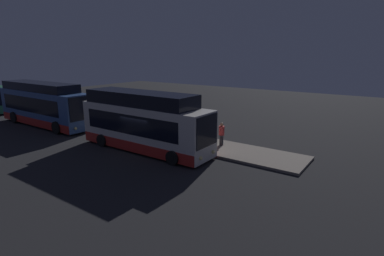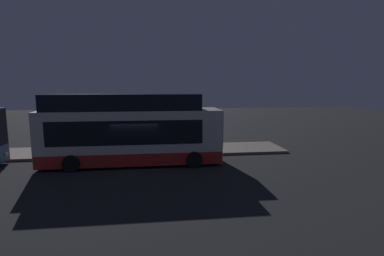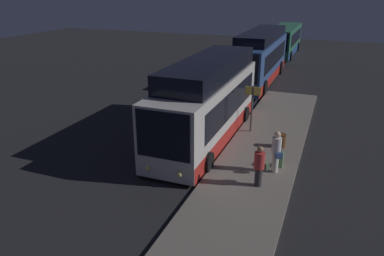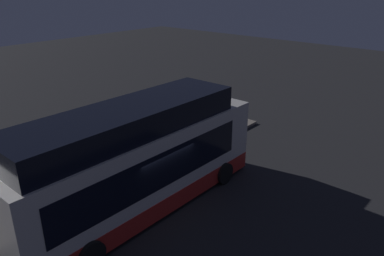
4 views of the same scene
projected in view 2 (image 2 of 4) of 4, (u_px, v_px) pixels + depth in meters
ground at (137, 165)px, 17.25m from camera, size 80.00×80.00×0.00m
platform at (139, 151)px, 20.51m from camera, size 20.00×3.46×0.15m
bus_lead at (131, 133)px, 17.20m from camera, size 10.26×2.84×4.05m
passenger_boarding at (194, 135)px, 21.32m from camera, size 0.63×0.66×1.66m
passenger_waiting at (174, 133)px, 21.53m from camera, size 0.65×0.58×1.80m
suitcase at (166, 141)px, 21.69m from camera, size 0.34×0.19×0.90m
sign_post at (111, 130)px, 18.99m from camera, size 0.10×0.81×2.47m
trash_bin at (136, 143)px, 21.13m from camera, size 0.44×0.44×0.65m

